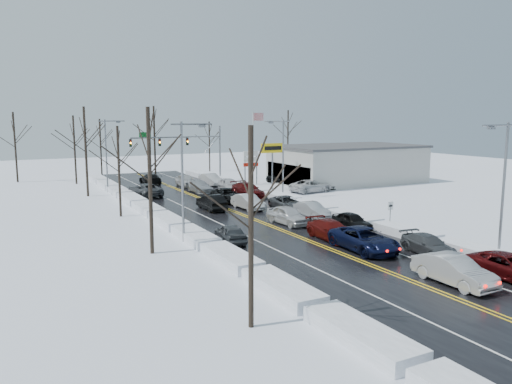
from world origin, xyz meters
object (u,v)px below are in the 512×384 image
traffic_signal_mast (187,144)px  tires_plus_sign (272,151)px  flagpole (254,139)px  dealership_building (347,164)px  oncoming_car_0 (212,210)px

traffic_signal_mast → tires_plus_sign: (7.05, -12.00, -0.49)m
traffic_signal_mast → flagpole: bearing=9.7°
tires_plus_sign → traffic_signal_mast: bearing=120.5°
traffic_signal_mast → dealership_building: 23.01m
traffic_signal_mast → tires_plus_sign: bearing=-59.5°
tires_plus_sign → flagpole: flagpole is taller
traffic_signal_mast → dealership_building: (20.53, -9.99, -2.82)m
flagpole → dealership_building: flagpole is taller
oncoming_car_0 → traffic_signal_mast: bearing=-102.8°
flagpole → oncoming_car_0: bearing=-126.2°
tires_plus_sign → oncoming_car_0: (-12.10, -8.87, -4.99)m
traffic_signal_mast → flagpole: size_ratio=1.33×
flagpole → dealership_building: size_ratio=0.49×
traffic_signal_mast → flagpole: (11.72, 2.01, 0.45)m
flagpole → oncoming_car_0: (-16.77, -22.88, -5.93)m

